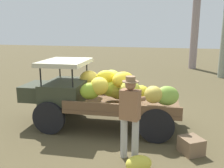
{
  "coord_description": "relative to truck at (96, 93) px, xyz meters",
  "views": [
    {
      "loc": [
        -1.76,
        6.67,
        2.75
      ],
      "look_at": [
        -0.05,
        0.29,
        1.25
      ],
      "focal_mm": 39.3,
      "sensor_mm": 36.0,
      "label": 1
    }
  ],
  "objects": [
    {
      "name": "farmer",
      "position": [
        -1.28,
        1.54,
        0.07
      ],
      "size": [
        0.52,
        0.49,
        1.81
      ],
      "rotation": [
        0.0,
        0.0,
        -1.76
      ],
      "color": "#B1AFAA",
      "rests_on": "ground"
    },
    {
      "name": "loose_banana_bunch",
      "position": [
        -1.56,
        2.0,
        -0.8
      ],
      "size": [
        0.63,
        0.55,
        0.33
      ],
      "primitive_type": "ellipsoid",
      "rotation": [
        0.0,
        -0.01,
        0.48
      ],
      "color": "yellow",
      "rests_on": "ground"
    },
    {
      "name": "ground_plane",
      "position": [
        -0.41,
        -0.34,
        -0.96
      ],
      "size": [
        60.0,
        60.0,
        0.0
      ],
      "primitive_type": "plane",
      "color": "brown"
    },
    {
      "name": "wooden_crate",
      "position": [
        -2.58,
        0.97,
        -0.78
      ],
      "size": [
        0.63,
        0.64,
        0.37
      ],
      "primitive_type": "cube",
      "rotation": [
        0.0,
        0.0,
        2.17
      ],
      "color": "#7C6146",
      "rests_on": "ground"
    },
    {
      "name": "truck",
      "position": [
        0.0,
        0.0,
        0.0
      ],
      "size": [
        4.55,
        2.01,
        1.88
      ],
      "rotation": [
        0.0,
        0.0,
        0.07
      ],
      "color": "#313626",
      "rests_on": "ground"
    }
  ]
}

